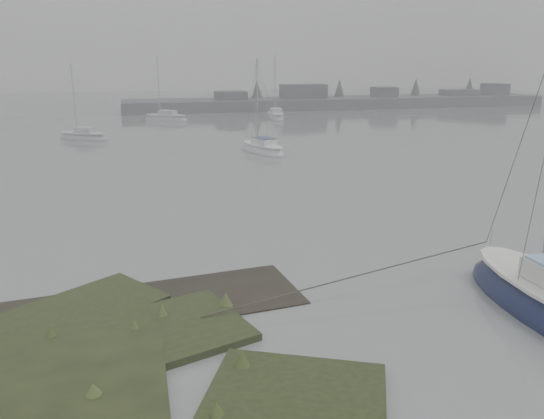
# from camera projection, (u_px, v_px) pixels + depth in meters

# --- Properties ---
(ground) EXTENTS (160.00, 160.00, 0.00)m
(ground) POSITION_uv_depth(u_px,v_px,m) (170.00, 152.00, 38.95)
(ground) COLOR slate
(ground) RESTS_ON ground
(far_shoreline) EXTENTS (60.00, 8.00, 4.15)m
(far_shoreline) POSITION_uv_depth(u_px,v_px,m) (347.00, 101.00, 74.82)
(far_shoreline) COLOR #4C4F51
(far_shoreline) RESTS_ON ground
(sailboat_white) EXTENTS (3.27, 5.35, 7.17)m
(sailboat_white) POSITION_uv_depth(u_px,v_px,m) (263.00, 150.00, 38.47)
(sailboat_white) COLOR silver
(sailboat_white) RESTS_ON ground
(sailboat_far_a) EXTENTS (4.87, 3.93, 6.76)m
(sailboat_far_a) POSITION_uv_depth(u_px,v_px,m) (84.00, 137.00, 44.75)
(sailboat_far_a) COLOR #A0A4AA
(sailboat_far_a) RESTS_ON ground
(sailboat_far_b) EXTENTS (2.46, 5.70, 7.79)m
(sailboat_far_b) POSITION_uv_depth(u_px,v_px,m) (276.00, 117.00, 60.44)
(sailboat_far_b) COLOR #B6B9C0
(sailboat_far_b) RESTS_ON ground
(sailboat_far_c) EXTENTS (5.42, 4.38, 7.52)m
(sailboat_far_c) POSITION_uv_depth(u_px,v_px,m) (166.00, 119.00, 58.49)
(sailboat_far_c) COLOR silver
(sailboat_far_c) RESTS_ON ground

